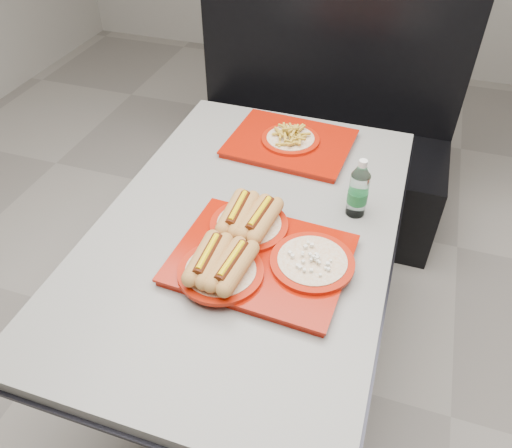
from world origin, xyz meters
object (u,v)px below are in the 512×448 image
(booth_bench, at_px, (317,140))
(tray_far, at_px, (290,141))
(diner_table, at_px, (247,260))
(water_bottle, at_px, (358,191))
(tray_near, at_px, (255,251))

(booth_bench, relative_size, tray_far, 2.89)
(diner_table, distance_m, water_bottle, 0.43)
(diner_table, distance_m, booth_bench, 1.11)
(tray_far, distance_m, water_bottle, 0.43)
(diner_table, height_order, tray_near, tray_near)
(booth_bench, distance_m, tray_near, 1.30)
(tray_near, distance_m, tray_far, 0.61)
(booth_bench, bearing_deg, diner_table, -90.00)
(booth_bench, distance_m, water_bottle, 1.08)
(water_bottle, bearing_deg, tray_near, -128.19)
(diner_table, distance_m, tray_near, 0.26)
(tray_near, bearing_deg, booth_bench, 93.47)
(diner_table, height_order, tray_far, tray_far)
(booth_bench, relative_size, water_bottle, 6.73)
(tray_near, xyz_separation_m, tray_far, (-0.06, 0.61, -0.01))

